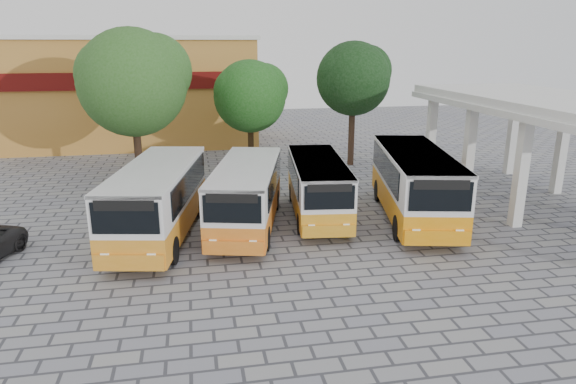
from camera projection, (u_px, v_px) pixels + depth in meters
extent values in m
plane|color=slate|center=(357.00, 255.00, 19.55)|extent=(90.00, 90.00, 0.00)
cube|color=silver|center=(431.00, 136.00, 30.15)|extent=(0.45, 0.45, 5.00)
cube|color=silver|center=(512.00, 133.00, 31.08)|extent=(0.45, 0.45, 5.00)
cube|color=silver|center=(552.00, 101.00, 23.72)|extent=(6.60, 15.60, 0.40)
cube|color=silver|center=(550.00, 108.00, 23.82)|extent=(6.80, 15.80, 0.30)
cube|color=#B1762C|center=(126.00, 92.00, 41.04)|extent=(20.00, 10.00, 8.00)
cube|color=#590C0A|center=(116.00, 81.00, 35.89)|extent=(20.00, 0.20, 1.20)
cube|color=silver|center=(122.00, 38.00, 39.88)|extent=(20.40, 10.40, 0.30)
cube|color=orange|center=(159.00, 215.00, 21.10)|extent=(4.01, 8.63, 1.09)
cube|color=silver|center=(157.00, 185.00, 20.74)|extent=(4.01, 8.63, 1.53)
cube|color=silver|center=(156.00, 168.00, 20.54)|extent=(4.06, 8.64, 0.12)
cube|color=black|center=(124.00, 186.00, 20.51)|extent=(1.34, 6.74, 1.09)
cube|color=black|center=(189.00, 183.00, 20.96)|extent=(1.34, 6.74, 1.09)
cube|color=black|center=(150.00, 218.00, 16.80)|extent=(2.20, 0.47, 1.09)
cube|color=black|center=(148.00, 205.00, 16.67)|extent=(1.95, 0.43, 0.35)
cylinder|color=black|center=(124.00, 252.00, 18.48)|extent=(0.29, 1.04, 1.04)
cylinder|color=black|center=(187.00, 248.00, 18.87)|extent=(0.29, 1.04, 1.04)
cylinder|color=black|center=(138.00, 207.00, 23.57)|extent=(0.29, 1.04, 1.04)
cylinder|color=black|center=(188.00, 204.00, 23.97)|extent=(0.29, 1.04, 1.04)
cube|color=orange|center=(247.00, 209.00, 22.20)|extent=(4.08, 8.09, 1.02)
cube|color=silver|center=(246.00, 181.00, 21.85)|extent=(4.08, 8.09, 1.43)
cube|color=silver|center=(246.00, 166.00, 21.67)|extent=(4.13, 8.10, 0.12)
cube|color=black|center=(218.00, 182.00, 21.64)|extent=(1.55, 6.24, 1.02)
cube|color=black|center=(274.00, 180.00, 22.06)|extent=(1.55, 6.24, 1.02)
cube|color=black|center=(258.00, 209.00, 18.17)|extent=(2.04, 0.54, 1.02)
cube|color=black|center=(258.00, 198.00, 18.05)|extent=(1.81, 0.49, 0.33)
cylinder|color=black|center=(227.00, 240.00, 19.74)|extent=(0.27, 0.97, 0.97)
cylinder|color=black|center=(281.00, 236.00, 20.11)|extent=(0.27, 0.97, 0.97)
cylinder|color=black|center=(220.00, 202.00, 24.50)|extent=(0.27, 0.97, 0.97)
cylinder|color=black|center=(263.00, 199.00, 24.87)|extent=(0.27, 0.97, 0.97)
cube|color=orange|center=(317.00, 199.00, 23.74)|extent=(3.05, 7.56, 0.96)
cube|color=silver|center=(318.00, 175.00, 23.42)|extent=(3.05, 7.56, 1.35)
cube|color=silver|center=(318.00, 161.00, 23.25)|extent=(3.10, 7.56, 0.11)
cube|color=black|center=(294.00, 175.00, 23.22)|extent=(0.76, 6.03, 0.96)
cube|color=black|center=(342.00, 173.00, 23.61)|extent=(0.76, 6.03, 0.96)
cube|color=black|center=(341.00, 197.00, 19.93)|extent=(1.97, 0.28, 0.96)
cube|color=black|center=(341.00, 188.00, 19.82)|extent=(1.74, 0.26, 0.31)
cylinder|color=black|center=(308.00, 225.00, 21.42)|extent=(0.26, 0.92, 0.92)
cylinder|color=black|center=(353.00, 222.00, 21.77)|extent=(0.26, 0.92, 0.92)
cylinder|color=black|center=(287.00, 193.00, 25.93)|extent=(0.26, 0.92, 0.92)
cylinder|color=black|center=(325.00, 191.00, 26.28)|extent=(0.26, 0.92, 0.92)
cube|color=orange|center=(413.00, 198.00, 23.34)|extent=(4.31, 8.96, 1.13)
cube|color=silver|center=(415.00, 169.00, 22.97)|extent=(4.31, 8.96, 1.58)
cube|color=silver|center=(417.00, 153.00, 22.76)|extent=(4.37, 8.97, 0.13)
cube|color=black|center=(388.00, 170.00, 22.73)|extent=(1.52, 6.96, 1.13)
cube|color=black|center=(443.00, 168.00, 23.19)|extent=(1.52, 6.96, 1.13)
cube|color=black|center=(465.00, 196.00, 18.88)|extent=(2.27, 0.53, 1.13)
cube|color=black|center=(466.00, 184.00, 18.75)|extent=(2.01, 0.48, 0.37)
cylinder|color=black|center=(414.00, 230.00, 20.62)|extent=(0.30, 1.08, 1.08)
cylinder|color=black|center=(468.00, 226.00, 21.03)|extent=(0.30, 1.08, 1.08)
cylinder|color=black|center=(368.00, 192.00, 25.90)|extent=(0.30, 1.08, 1.08)
cylinder|color=black|center=(411.00, 190.00, 26.31)|extent=(0.30, 1.08, 1.08)
cylinder|color=#362418|center=(138.00, 145.00, 29.94)|extent=(0.45, 0.45, 4.09)
sphere|color=#265219|center=(132.00, 83.00, 28.95)|extent=(6.10, 6.10, 6.10)
sphere|color=#265219|center=(154.00, 71.00, 29.27)|extent=(4.27, 4.27, 4.27)
sphere|color=#265219|center=(111.00, 75.00, 28.44)|extent=(3.97, 3.97, 3.97)
cylinder|color=#3B2713|center=(251.00, 141.00, 33.50)|extent=(0.38, 0.38, 3.23)
sphere|color=#174D12|center=(250.00, 96.00, 32.70)|extent=(4.61, 4.61, 4.61)
sphere|color=#174D12|center=(263.00, 88.00, 33.01)|extent=(3.23, 3.23, 3.23)
sphere|color=#174D12|center=(237.00, 91.00, 32.27)|extent=(3.00, 3.00, 3.00)
cylinder|color=#452F20|center=(351.00, 136.00, 33.59)|extent=(0.40, 0.40, 3.86)
sphere|color=black|center=(353.00, 79.00, 32.57)|extent=(4.69, 4.69, 4.69)
sphere|color=black|center=(366.00, 71.00, 32.88)|extent=(3.28, 3.28, 3.28)
sphere|color=black|center=(342.00, 73.00, 32.13)|extent=(3.05, 3.05, 3.05)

